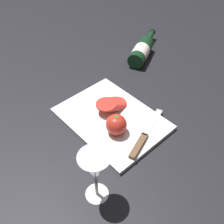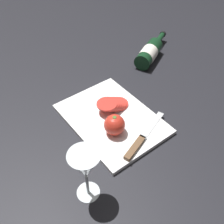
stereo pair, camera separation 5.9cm
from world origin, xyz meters
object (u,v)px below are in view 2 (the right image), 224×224
(tomato_slice_stack_near, at_px, (113,104))
(wine_bottle, at_px, (150,52))
(wine_glass, at_px, (85,168))
(knife, at_px, (138,143))
(whole_tomato, at_px, (115,125))

(tomato_slice_stack_near, bearing_deg, wine_bottle, 116.33)
(wine_glass, bearing_deg, tomato_slice_stack_near, 130.52)
(knife, bearing_deg, whole_tomato, 89.01)
(wine_bottle, xyz_separation_m, wine_glass, (0.41, -0.63, 0.09))
(whole_tomato, bearing_deg, knife, 18.32)
(wine_glass, bearing_deg, whole_tomato, 123.02)
(whole_tomato, xyz_separation_m, knife, (0.09, 0.03, -0.03))
(wine_glass, distance_m, knife, 0.25)
(wine_glass, bearing_deg, wine_bottle, 122.97)
(wine_glass, relative_size, knife, 0.74)
(wine_bottle, bearing_deg, whole_tomato, -57.06)
(wine_glass, xyz_separation_m, whole_tomato, (-0.13, 0.20, -0.08))
(wine_bottle, xyz_separation_m, tomato_slice_stack_near, (0.18, -0.36, -0.00))
(whole_tomato, height_order, knife, whole_tomato)
(wine_glass, distance_m, tomato_slice_stack_near, 0.36)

